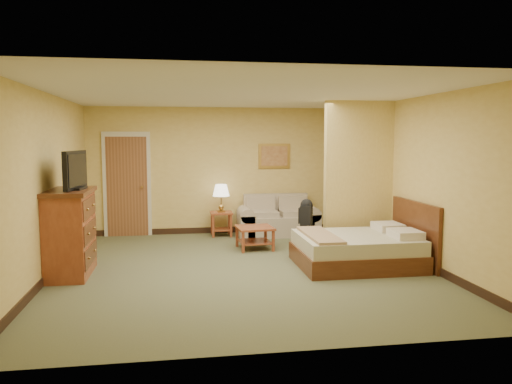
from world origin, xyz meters
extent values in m
plane|color=brown|center=(0.00, 0.00, 0.00)|extent=(6.00, 6.00, 0.00)
plane|color=white|center=(0.00, 0.00, 2.60)|extent=(6.00, 6.00, 0.00)
cube|color=#D4B35A|center=(0.00, 3.00, 1.30)|extent=(5.50, 0.02, 2.60)
cube|color=#D4B35A|center=(-2.75, 0.00, 1.30)|extent=(0.02, 6.00, 2.60)
cube|color=#D4B35A|center=(2.75, 0.00, 1.30)|extent=(0.02, 6.00, 2.60)
cube|color=#D4B35A|center=(2.15, 0.93, 1.30)|extent=(1.20, 0.15, 2.60)
cube|color=beige|center=(-1.95, 2.97, 1.05)|extent=(0.94, 0.06, 2.10)
cube|color=brown|center=(-1.95, 2.96, 1.00)|extent=(0.80, 0.04, 2.00)
cylinder|color=#AC843F|center=(-1.65, 2.90, 1.00)|extent=(0.04, 0.12, 0.04)
cube|color=black|center=(0.00, 2.99, 0.06)|extent=(5.50, 0.02, 0.12)
cube|color=tan|center=(1.07, 2.52, 0.20)|extent=(1.34, 0.72, 0.40)
cube|color=tan|center=(1.07, 2.84, 0.61)|extent=(1.34, 0.17, 0.42)
cube|color=tan|center=(0.40, 2.52, 0.22)|extent=(0.29, 0.72, 0.45)
cube|color=tan|center=(1.74, 2.52, 0.22)|extent=(0.29, 0.72, 0.45)
cube|color=maroon|center=(-0.08, 2.65, 0.47)|extent=(0.44, 0.44, 0.04)
cube|color=maroon|center=(-0.08, 2.65, 0.13)|extent=(0.37, 0.37, 0.03)
cube|color=maroon|center=(-0.26, 2.47, 0.23)|extent=(0.04, 0.04, 0.45)
cube|color=maroon|center=(0.09, 2.47, 0.23)|extent=(0.04, 0.04, 0.45)
cube|color=maroon|center=(-0.26, 2.83, 0.23)|extent=(0.04, 0.04, 0.45)
cube|color=maroon|center=(0.09, 2.83, 0.23)|extent=(0.04, 0.04, 0.45)
cylinder|color=#AC843F|center=(-0.08, 2.65, 0.51)|extent=(0.17, 0.17, 0.04)
cylinder|color=#AC843F|center=(-0.08, 2.65, 0.72)|extent=(0.02, 0.02, 0.28)
cone|color=white|center=(-0.08, 2.65, 0.93)|extent=(0.34, 0.34, 0.23)
cube|color=maroon|center=(0.39, 1.33, 0.38)|extent=(0.67, 0.67, 0.04)
cube|color=maroon|center=(0.39, 1.33, 0.13)|extent=(0.58, 0.58, 0.03)
cube|color=maroon|center=(0.13, 1.06, 0.19)|extent=(0.04, 0.04, 0.38)
cube|color=maroon|center=(0.66, 1.60, 0.19)|extent=(0.04, 0.04, 0.38)
cube|color=#B78E3F|center=(1.07, 2.98, 1.60)|extent=(0.67, 0.03, 0.52)
cube|color=#9E5930|center=(1.07, 2.96, 1.60)|extent=(0.56, 0.02, 0.41)
cube|color=maroon|center=(-2.48, 0.05, 0.59)|extent=(0.54, 1.08, 1.18)
cube|color=#492211|center=(-2.48, 0.05, 1.21)|extent=(0.61, 1.16, 0.06)
cube|color=black|center=(-2.38, 0.05, 1.25)|extent=(0.27, 0.41, 0.03)
cube|color=black|center=(-2.38, 0.05, 1.52)|extent=(0.17, 0.90, 0.54)
cube|color=#492211|center=(1.75, -0.10, 0.13)|extent=(1.79, 1.43, 0.27)
cube|color=beige|center=(1.75, -0.10, 0.38)|extent=(1.74, 1.38, 0.21)
cube|color=#492211|center=(2.71, -0.10, 0.49)|extent=(0.06, 1.52, 0.98)
cube|color=silver|center=(2.40, -0.41, 0.54)|extent=(0.40, 0.49, 0.13)
cube|color=silver|center=(2.40, 0.21, 0.54)|extent=(0.40, 0.49, 0.13)
cube|color=#997853|center=(1.17, -0.10, 0.50)|extent=(0.40, 1.34, 0.04)
cube|color=black|center=(1.21, 0.85, 0.66)|extent=(0.27, 0.31, 0.35)
sphere|color=black|center=(1.21, 0.85, 0.84)|extent=(0.21, 0.21, 0.21)
camera|label=1|loc=(-0.95, -7.30, 1.94)|focal=35.00mm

